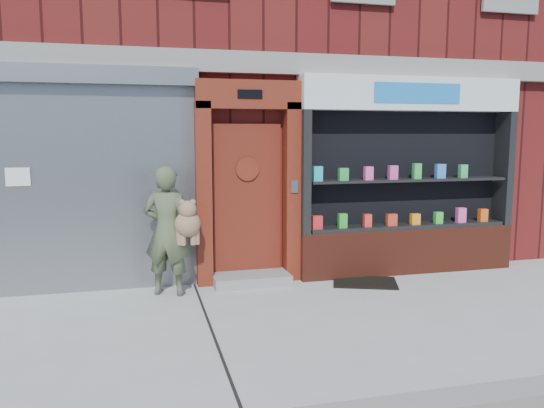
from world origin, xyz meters
name	(u,v)px	position (x,y,z in m)	size (l,w,h in m)	color
ground	(344,319)	(0.00, 0.00, 0.00)	(80.00, 80.00, 0.00)	#9E9E99
curb	(447,405)	(0.00, -2.15, 0.06)	(60.00, 0.30, 0.12)	gray
building	(243,48)	(0.00, 5.99, 4.00)	(12.00, 8.16, 8.00)	#551313
shutter_bay	(83,167)	(-3.00, 1.93, 1.72)	(3.10, 0.30, 3.04)	gray
red_door_bay	(248,183)	(-0.75, 1.86, 1.46)	(1.52, 0.58, 2.90)	#5E1C10
pharmacy_bay	(407,185)	(1.75, 1.81, 1.37)	(3.50, 0.41, 3.00)	maroon
woman	(169,230)	(-1.90, 1.49, 0.89)	(0.81, 0.62, 1.74)	#4C5839
doormat	(365,282)	(0.87, 1.35, 0.01)	(0.91, 0.63, 0.02)	black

